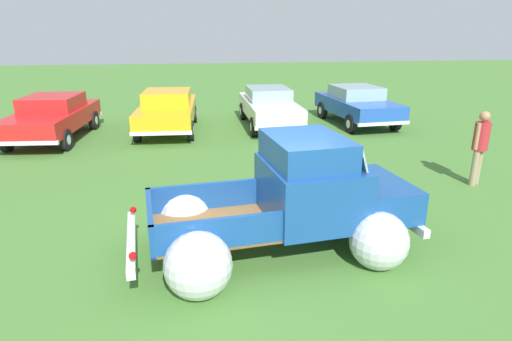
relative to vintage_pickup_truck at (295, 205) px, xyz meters
The scene contains 7 objects.
ground_plane 0.85m from the vintage_pickup_truck, behind, with size 80.00×80.00×0.00m, color #477A33.
vintage_pickup_truck is the anchor object (origin of this frame).
show_car_0 10.45m from the vintage_pickup_truck, 126.53° to the left, with size 2.26×4.66×1.43m.
show_car_1 9.41m from the vintage_pickup_truck, 105.59° to the left, with size 2.10×4.60×1.43m.
show_car_2 9.40m from the vintage_pickup_truck, 82.80° to the left, with size 1.84×4.58×1.43m.
show_car_3 10.34m from the vintage_pickup_truck, 63.65° to the left, with size 2.27×4.38×1.43m.
spectator_0 5.47m from the vintage_pickup_truck, 25.67° to the left, with size 0.50×0.47×1.76m.
Camera 1 is at (-1.17, -6.30, 3.54)m, focal length 30.00 mm.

